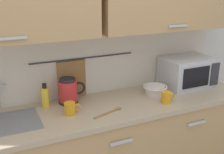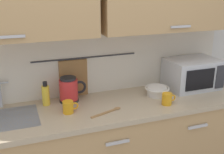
{
  "view_description": "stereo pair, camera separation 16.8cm",
  "coord_description": "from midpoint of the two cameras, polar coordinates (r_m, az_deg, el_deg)",
  "views": [
    {
      "loc": [
        -0.8,
        -1.57,
        1.83
      ],
      "look_at": [
        0.08,
        0.33,
        1.12
      ],
      "focal_mm": 44.76,
      "sensor_mm": 36.0,
      "label": 1
    },
    {
      "loc": [
        -0.64,
        -1.64,
        1.83
      ],
      "look_at": [
        0.08,
        0.33,
        1.12
      ],
      "focal_mm": 44.76,
      "sensor_mm": 36.0,
      "label": 2
    }
  ],
  "objects": [
    {
      "name": "counter_unit",
      "position": [
        2.45,
        -3.76,
        -15.38
      ],
      "size": [
        2.53,
        0.64,
        0.9
      ],
      "color": "tan",
      "rests_on": "ground"
    },
    {
      "name": "back_wall_assembly",
      "position": [
        2.28,
        -6.25,
        10.82
      ],
      "size": [
        3.7,
        0.41,
        2.5
      ],
      "color": "silver",
      "rests_on": "ground"
    },
    {
      "name": "microwave",
      "position": [
        2.7,
        13.36,
        1.06
      ],
      "size": [
        0.46,
        0.35,
        0.27
      ],
      "color": "silver",
      "rests_on": "counter_unit"
    },
    {
      "name": "electric_kettle",
      "position": [
        2.29,
        -10.96,
        -2.84
      ],
      "size": [
        0.23,
        0.16,
        0.21
      ],
      "color": "black",
      "rests_on": "counter_unit"
    },
    {
      "name": "dish_soap_bottle",
      "position": [
        2.26,
        -15.58,
        -3.95
      ],
      "size": [
        0.06,
        0.06,
        0.2
      ],
      "color": "yellow",
      "rests_on": "counter_unit"
    },
    {
      "name": "mug_near_sink",
      "position": [
        2.11,
        -10.83,
        -6.37
      ],
      "size": [
        0.12,
        0.08,
        0.09
      ],
      "color": "orange",
      "rests_on": "counter_unit"
    },
    {
      "name": "mixing_bowl",
      "position": [
        2.46,
        6.85,
        -2.53
      ],
      "size": [
        0.21,
        0.21,
        0.08
      ],
      "color": "silver",
      "rests_on": "counter_unit"
    },
    {
      "name": "mug_by_kettle",
      "position": [
        2.3,
        9.04,
        -4.12
      ],
      "size": [
        0.12,
        0.08,
        0.09
      ],
      "color": "orange",
      "rests_on": "counter_unit"
    },
    {
      "name": "wooden_spoon",
      "position": [
        2.13,
        -2.36,
        -7.03
      ],
      "size": [
        0.27,
        0.12,
        0.01
      ],
      "color": "#9E7042",
      "rests_on": "counter_unit"
    }
  ]
}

